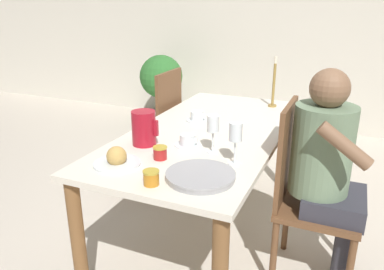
% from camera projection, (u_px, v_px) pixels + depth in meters
% --- Properties ---
extents(ground_plane, '(20.00, 20.00, 0.00)m').
position_uv_depth(ground_plane, '(208.00, 233.00, 2.52)').
color(ground_plane, beige).
extents(wall_back, '(10.00, 0.06, 2.60)m').
position_uv_depth(wall_back, '(289.00, 17.00, 4.27)').
color(wall_back, beige).
rests_on(wall_back, ground_plane).
extents(dining_table, '(0.85, 1.76, 0.74)m').
position_uv_depth(dining_table, '(209.00, 145.00, 2.31)').
color(dining_table, silver).
rests_on(dining_table, ground_plane).
extents(chair_person_side, '(0.42, 0.42, 0.99)m').
position_uv_depth(chair_person_side, '(304.00, 192.00, 1.99)').
color(chair_person_side, brown).
rests_on(chair_person_side, ground_plane).
extents(chair_opposite, '(0.42, 0.42, 0.99)m').
position_uv_depth(chair_opposite, '(157.00, 130.00, 2.95)').
color(chair_opposite, brown).
rests_on(chair_opposite, ground_plane).
extents(person_seated, '(0.39, 0.41, 1.18)m').
position_uv_depth(person_seated, '(327.00, 164.00, 1.88)').
color(person_seated, '#33333D').
rests_on(person_seated, ground_plane).
extents(red_pitcher, '(0.15, 0.13, 0.19)m').
position_uv_depth(red_pitcher, '(144.00, 128.00, 2.00)').
color(red_pitcher, '#A31423').
rests_on(red_pitcher, dining_table).
extents(wine_glass_water, '(0.06, 0.06, 0.21)m').
position_uv_depth(wine_glass_water, '(236.00, 134.00, 1.73)').
color(wine_glass_water, white).
rests_on(wine_glass_water, dining_table).
extents(wine_glass_juice, '(0.06, 0.06, 0.20)m').
position_uv_depth(wine_glass_juice, '(213.00, 126.00, 1.88)').
color(wine_glass_juice, white).
rests_on(wine_glass_juice, dining_table).
extents(teacup_near_person, '(0.14, 0.14, 0.06)m').
position_uv_depth(teacup_near_person, '(188.00, 141.00, 2.01)').
color(teacup_near_person, silver).
rests_on(teacup_near_person, dining_table).
extents(teacup_across, '(0.14, 0.14, 0.06)m').
position_uv_depth(teacup_across, '(197.00, 117.00, 2.43)').
color(teacup_across, silver).
rests_on(teacup_across, dining_table).
extents(serving_tray, '(0.31, 0.31, 0.03)m').
position_uv_depth(serving_tray, '(201.00, 176.00, 1.63)').
color(serving_tray, '#9E9EA3').
rests_on(serving_tray, dining_table).
extents(bread_plate, '(0.23, 0.23, 0.10)m').
position_uv_depth(bread_plate, '(117.00, 159.00, 1.77)').
color(bread_plate, silver).
rests_on(bread_plate, dining_table).
extents(jam_jar_amber, '(0.07, 0.07, 0.06)m').
position_uv_depth(jam_jar_amber, '(151.00, 177.00, 1.58)').
color(jam_jar_amber, '#C67A1E').
rests_on(jam_jar_amber, dining_table).
extents(jam_jar_red, '(0.07, 0.07, 0.06)m').
position_uv_depth(jam_jar_red, '(160.00, 152.00, 1.83)').
color(jam_jar_red, '#A81E1E').
rests_on(jam_jar_red, dining_table).
extents(candlestick_tall, '(0.06, 0.06, 0.37)m').
position_uv_depth(candlestick_tall, '(274.00, 87.00, 2.72)').
color(candlestick_tall, olive).
rests_on(candlestick_tall, dining_table).
extents(potted_plant, '(0.52, 0.52, 0.87)m').
position_uv_depth(potted_plant, '(161.00, 81.00, 4.58)').
color(potted_plant, '#4C4742').
rests_on(potted_plant, ground_plane).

